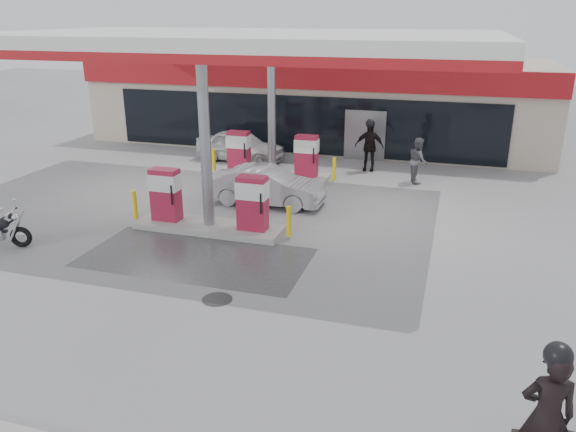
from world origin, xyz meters
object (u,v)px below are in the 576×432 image
object	(u,v)px
pump_island_far	(272,160)
parked_car_right	(412,142)
pump_island_near	(209,207)
sedan_white	(240,146)
parked_car_left	(197,127)
hatchback_silver	(267,186)
biker_main	(547,416)
attendant	(418,160)
biker_walking	(369,147)

from	to	relation	value
pump_island_far	parked_car_right	xyz separation A→B (m)	(4.92, 6.00, -0.21)
pump_island_near	parked_car_right	size ratio (longest dim) A/B	1.42
sedan_white	parked_car_left	world-z (taller)	sedan_white
pump_island_near	hatchback_silver	world-z (taller)	pump_island_near
biker_main	parked_car_right	world-z (taller)	biker_main
parked_car_right	parked_car_left	bearing A→B (deg)	86.67
attendant	parked_car_right	bearing A→B (deg)	-9.34
biker_main	biker_walking	size ratio (longest dim) A/B	1.00
attendant	biker_walking	world-z (taller)	biker_walking
parked_car_left	parked_car_right	bearing A→B (deg)	-68.35
biker_main	sedan_white	bearing A→B (deg)	-62.63
hatchback_silver	parked_car_right	size ratio (longest dim) A/B	1.08
parked_car_right	sedan_white	bearing A→B (deg)	114.74
pump_island_far	attendant	size ratio (longest dim) A/B	2.95
pump_island_near	attendant	size ratio (longest dim) A/B	2.95
parked_car_left	attendant	bearing A→B (deg)	-91.51
hatchback_silver	biker_walking	size ratio (longest dim) A/B	1.95
parked_car_right	biker_walking	distance (m)	4.10
pump_island_far	parked_car_right	world-z (taller)	pump_island_far
attendant	hatchback_silver	bearing A→B (deg)	115.39
parked_car_left	biker_main	bearing A→B (deg)	-121.58
parked_car_left	sedan_white	bearing A→B (deg)	-112.31
pump_island_near	parked_car_right	distance (m)	12.97
pump_island_near	parked_car_left	bearing A→B (deg)	117.12
biker_walking	hatchback_silver	bearing A→B (deg)	-116.72
sedan_white	attendant	distance (m)	7.85
sedan_white	attendant	xyz separation A→B (m)	(7.75, -1.20, 0.20)
biker_walking	parked_car_left	bearing A→B (deg)	157.45
pump_island_far	biker_main	world-z (taller)	biker_main
attendant	parked_car_right	distance (m)	5.05
pump_island_near	parked_car_left	size ratio (longest dim) A/B	1.28
pump_island_far	parked_car_left	world-z (taller)	pump_island_far
biker_main	parked_car_right	size ratio (longest dim) A/B	0.55
biker_walking	sedan_white	bearing A→B (deg)	179.01
pump_island_far	biker_main	distance (m)	15.87
pump_island_near	biker_main	bearing A→B (deg)	-41.62
pump_island_far	biker_walking	size ratio (longest dim) A/B	2.55
hatchback_silver	parked_car_left	xyz separation A→B (m)	(-7.02, 9.19, -0.06)
pump_island_near	parked_car_right	world-z (taller)	pump_island_near
hatchback_silver	parked_car_left	world-z (taller)	hatchback_silver
parked_car_left	pump_island_far	bearing A→B (deg)	-112.66
biker_main	biker_walking	world-z (taller)	biker_walking
pump_island_near	pump_island_far	xyz separation A→B (m)	(0.00, 6.00, 0.00)
pump_island_near	attendant	xyz separation A→B (m)	(5.55, 7.00, 0.16)
sedan_white	parked_car_left	distance (m)	5.48
pump_island_near	parked_car_left	world-z (taller)	pump_island_near
hatchback_silver	parked_car_left	bearing A→B (deg)	37.11
pump_island_near	sedan_white	bearing A→B (deg)	105.05
sedan_white	hatchback_silver	distance (m)	6.21
hatchback_silver	biker_walking	world-z (taller)	biker_walking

